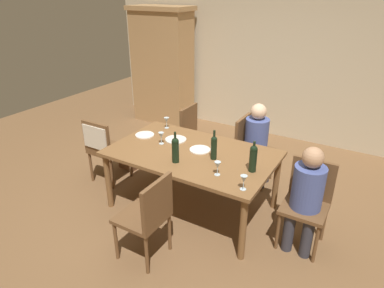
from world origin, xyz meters
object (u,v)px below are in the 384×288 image
Objects in this scene: dinner_plate_guest_left at (176,139)px; handbag at (128,162)px; chair_far_left at (195,133)px; chair_near at (148,214)px; dining_table at (192,157)px; wine_glass_far at (244,180)px; armoire_cabinet at (163,66)px; wine_bottle_short_olive at (253,158)px; person_man_bearded at (307,193)px; wine_glass_centre at (161,136)px; wine_glass_near_right at (218,166)px; chair_left_end at (102,144)px; dinner_plate_host at (200,150)px; chair_right_end at (308,198)px; wine_bottle_tall_green at (214,147)px; person_woman_host at (258,139)px; wine_glass_near_left at (167,121)px; chair_far_right at (249,145)px; wine_bottle_dark_red at (175,149)px; dinner_plate_guest_right at (145,135)px.

dinner_plate_guest_left is 0.95× the size of handbag.
chair_near is at bearing 17.39° from chair_far_left.
wine_glass_far is at bearing -28.07° from dining_table.
armoire_cabinet is at bearing 136.04° from wine_glass_far.
chair_near is 2.73× the size of wine_bottle_short_olive.
person_man_bearded is 1.77m from wine_glass_centre.
person_man_bearded is 7.65× the size of wine_glass_near_right.
chair_left_end is 3.29× the size of handbag.
chair_right_end is at bearing 0.20° from dinner_plate_host.
chair_left_end is 1.65m from wine_bottle_tall_green.
wine_glass_near_left is at bearing -65.48° from person_woman_host.
person_man_bearded is 0.62m from wine_bottle_short_olive.
chair_far_right is 0.85m from chair_far_left.
wine_glass_far is at bearing 19.07° from chair_far_right.
armoire_cabinet is 14.63× the size of wine_glass_far.
chair_left_end is 3.48× the size of dinner_plate_guest_left.
dinner_plate_guest_left is at bearing 167.43° from wine_bottle_short_olive.
dinner_plate_guest_left is (-0.83, 0.50, -0.10)m from wine_glass_near_right.
chair_far_left is at bearing 123.15° from dinner_plate_host.
armoire_cabinet is 2.76m from dinner_plate_guest_left.
wine_bottle_dark_red is at bearing -52.49° from armoire_cabinet.
chair_right_end is 3.48× the size of dinner_plate_guest_left.
wine_glass_far is 0.61× the size of dinner_plate_host.
wine_glass_far is (0.37, -1.40, 0.21)m from person_woman_host.
chair_left_end is 6.17× the size of wine_glass_near_left.
chair_left_end is at bearing -36.93° from chair_far_left.
dining_table is 2.06× the size of chair_right_end.
wine_glass_near_right is 0.56× the size of dinner_plate_guest_left.
chair_far_right is 3.48× the size of dinner_plate_guest_left.
wine_bottle_tall_green is at bearing 123.54° from wine_glass_near_right.
wine_glass_far is (2.87, -2.77, -0.23)m from armoire_cabinet.
chair_right_end is at bearing -10.33° from wine_glass_near_left.
dinner_plate_guest_right is at bearing -54.65° from person_woman_host.
chair_near is (2.13, -3.29, -0.56)m from armoire_cabinet.
chair_right_end is 2.73× the size of wine_bottle_short_olive.
wine_glass_near_left is 0.53× the size of handbag.
chair_near reaches higher than wine_glass_near_right.
wine_glass_near_right is at bearing 160.44° from wine_glass_far.
chair_far_left is 2.70× the size of wine_bottle_tall_green.
wine_bottle_tall_green is (0.81, -0.98, 0.37)m from chair_far_left.
chair_near is 2.60× the size of wine_bottle_dark_red.
chair_far_right and chair_far_left have the same top height.
dinner_plate_guest_right is 0.86× the size of handbag.
dining_table is at bearing 84.58° from wine_bottle_dark_red.
wine_glass_near_left and wine_glass_centre have the same top height.
wine_bottle_dark_red is (-1.36, -0.39, 0.38)m from chair_right_end.
armoire_cabinet reaches higher than wine_bottle_tall_green.
chair_near is at bearing -61.94° from wine_glass_near_left.
wine_glass_centre is (-0.40, 0.30, -0.05)m from wine_bottle_dark_red.
chair_right_end is at bearing 45.11° from person_woman_host.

